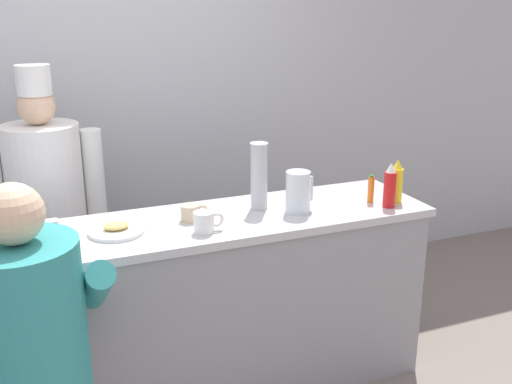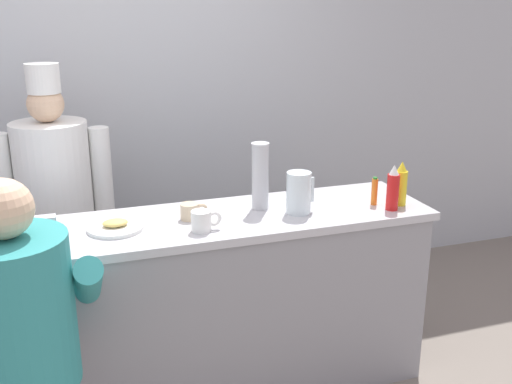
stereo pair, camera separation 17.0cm
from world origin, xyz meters
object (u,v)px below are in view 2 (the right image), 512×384
ketchup_bottle_red (393,189)px  water_pitcher_clear (299,193)px  diner_seated_teal (18,318)px  cook_in_whites_near (56,197)px  napkin_dispenser_chrome (45,231)px  mustard_bottle_yellow (401,185)px  breakfast_plate (115,227)px  cup_stack_steel (260,176)px  coffee_mug_white (202,221)px  hot_sauce_bottle_orange (374,191)px  coffee_mug_tan (191,211)px

ketchup_bottle_red → water_pitcher_clear: bearing=167.1°
diner_seated_teal → cook_in_whites_near: cook_in_whites_near is taller
napkin_dispenser_chrome → diner_seated_teal: diner_seated_teal is taller
ketchup_bottle_red → diner_seated_teal: 1.81m
ketchup_bottle_red → mustard_bottle_yellow: size_ratio=1.01×
breakfast_plate → cup_stack_steel: cup_stack_steel is taller
mustard_bottle_yellow → cup_stack_steel: bearing=166.2°
mustard_bottle_yellow → napkin_dispenser_chrome: bearing=179.6°
coffee_mug_white → diner_seated_teal: bearing=-154.4°
hot_sauce_bottle_orange → breakfast_plate: size_ratio=0.57×
coffee_mug_tan → mustard_bottle_yellow: bearing=-7.3°
mustard_bottle_yellow → napkin_dispenser_chrome: size_ratio=1.73×
coffee_mug_tan → cook_in_whites_near: size_ratio=0.08×
napkin_dispenser_chrome → diner_seated_teal: (-0.11, -0.42, -0.17)m
water_pitcher_clear → coffee_mug_white: 0.52m
coffee_mug_white → water_pitcher_clear: bearing=9.6°
coffee_mug_white → diner_seated_teal: diner_seated_teal is taller
cup_stack_steel → napkin_dispenser_chrome: 1.05m
water_pitcher_clear → coffee_mug_white: size_ratio=1.46×
mustard_bottle_yellow → cup_stack_steel: (-0.70, 0.17, 0.06)m
ketchup_bottle_red → napkin_dispenser_chrome: ketchup_bottle_red is taller
mustard_bottle_yellow → diner_seated_teal: bearing=-167.4°
breakfast_plate → napkin_dispenser_chrome: (-0.30, -0.10, 0.05)m
cup_stack_steel → cook_in_whites_near: bearing=144.9°
hot_sauce_bottle_orange → coffee_mug_white: hot_sauce_bottle_orange is taller
mustard_bottle_yellow → water_pitcher_clear: bearing=174.5°
breakfast_plate → ketchup_bottle_red: bearing=-6.9°
hot_sauce_bottle_orange → breakfast_plate: hot_sauce_bottle_orange is taller
coffee_mug_tan → diner_seated_teal: diner_seated_teal is taller
breakfast_plate → water_pitcher_clear: bearing=-3.7°
breakfast_plate → coffee_mug_tan: 0.36m
water_pitcher_clear → cook_in_whites_near: size_ratio=0.13×
ketchup_bottle_red → water_pitcher_clear: 0.48m
water_pitcher_clear → napkin_dispenser_chrome: size_ratio=1.57×
coffee_mug_white → napkin_dispenser_chrome: bearing=176.2°
coffee_mug_white → mustard_bottle_yellow: bearing=1.8°
hot_sauce_bottle_orange → coffee_mug_white: bearing=-175.1°
breakfast_plate → cook_in_whites_near: 0.80m
mustard_bottle_yellow → diner_seated_teal: size_ratio=0.17×
water_pitcher_clear → coffee_mug_tan: (-0.53, 0.08, -0.07)m
hot_sauce_bottle_orange → cook_in_whites_near: bearing=152.4°
breakfast_plate → napkin_dispenser_chrome: napkin_dispenser_chrome is taller
mustard_bottle_yellow → cook_in_whites_near: (-1.69, 0.86, -0.16)m
water_pitcher_clear → breakfast_plate: size_ratio=0.81×
coffee_mug_white → cup_stack_steel: (0.35, 0.21, 0.12)m
mustard_bottle_yellow → coffee_mug_white: 1.05m
hot_sauce_bottle_orange → coffee_mug_tan: hot_sauce_bottle_orange is taller
ketchup_bottle_red → cup_stack_steel: cup_stack_steel is taller
water_pitcher_clear → coffee_mug_white: water_pitcher_clear is taller
ketchup_bottle_red → diner_seated_teal: bearing=-168.5°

